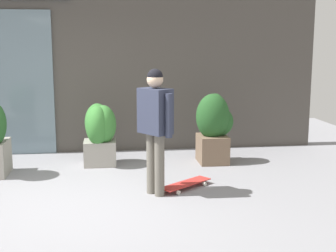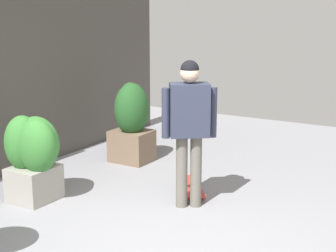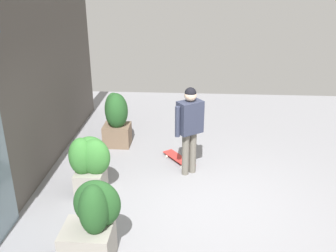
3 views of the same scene
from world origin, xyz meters
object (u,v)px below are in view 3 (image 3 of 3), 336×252
Objects in this scene: skateboarder at (190,123)px; planter_box_right at (116,117)px; planter_box_mid at (93,223)px; planter_box_left at (90,161)px; skateboard at (179,159)px.

planter_box_right is at bearing 18.44° from skateboarder.
skateboarder is 2.68m from planter_box_mid.
planter_box_left is (-0.74, 1.64, -0.43)m from skateboarder.
planter_box_mid is (-2.36, 1.18, -0.44)m from skateboarder.
planter_box_right is at bearing -2.27° from planter_box_left.
planter_box_mid is at bearing 123.13° from skateboard.
planter_box_mid is at bearing -164.18° from planter_box_left.
planter_box_right is 3.53m from planter_box_mid.
planter_box_left is (-1.18, 1.44, 0.52)m from skateboard.
planter_box_left is at bearing 177.73° from planter_box_right.
skateboarder reaches higher than planter_box_right.
planter_box_right is (1.14, 1.56, -0.37)m from skateboarder.
skateboard is at bearing -19.23° from planter_box_mid.
skateboard is at bearing -117.38° from planter_box_right.
planter_box_left is 1.89m from planter_box_right.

